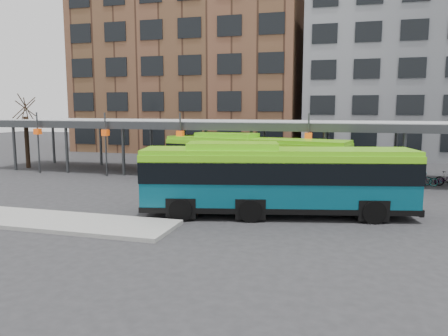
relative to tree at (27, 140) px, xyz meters
The scene contains 9 objects.
ground 21.77m from the tree, 33.69° to the right, with size 120.00×120.00×0.00m, color #28282B.
boarding_island 19.67m from the tree, 50.19° to the right, with size 14.00×3.00×0.18m, color gray.
canopy 18.03m from the tree, ahead, with size 40.00×6.53×4.80m.
tree is the anchor object (origin of this frame).
building_brick 23.18m from the tree, 68.20° to the left, with size 26.00×14.00×22.00m, color brown.
building_grey 40.17m from the tree, 30.47° to the left, with size 24.00×14.00×20.00m, color slate.
bus_front 25.67m from the tree, 25.04° to the right, with size 13.11×5.53×3.54m.
bus_rear 20.66m from the tree, ahead, with size 12.78×5.30×3.45m.
bike_rack 31.02m from the tree, ahead, with size 5.63×1.17×1.03m.
Camera 1 is at (8.45, -19.35, 5.20)m, focal length 35.00 mm.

